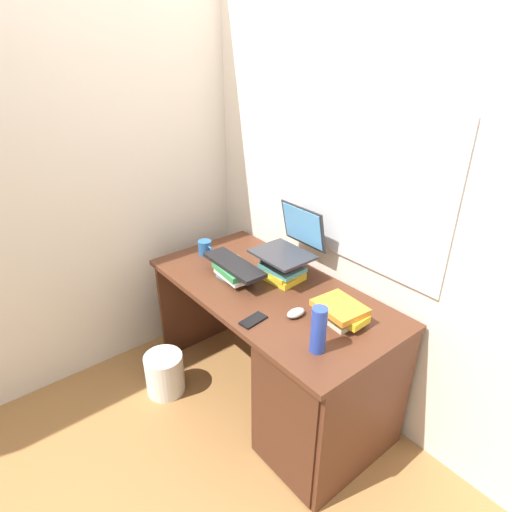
# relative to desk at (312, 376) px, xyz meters

# --- Properties ---
(ground_plane) EXTENTS (6.00, 6.00, 0.00)m
(ground_plane) POSITION_rel_desk_xyz_m (-0.36, 0.03, -0.41)
(ground_plane) COLOR olive
(wall_back) EXTENTS (6.00, 0.06, 2.60)m
(wall_back) POSITION_rel_desk_xyz_m (-0.36, 0.43, 0.89)
(wall_back) COLOR silver
(wall_back) RESTS_ON ground
(wall_left) EXTENTS (0.05, 6.00, 2.60)m
(wall_left) POSITION_rel_desk_xyz_m (-1.31, 0.03, 0.89)
(wall_left) COLOR beige
(wall_left) RESTS_ON ground
(desk) EXTENTS (1.43, 0.72, 0.75)m
(desk) POSITION_rel_desk_xyz_m (0.00, 0.00, 0.00)
(desk) COLOR #4C2819
(desk) RESTS_ON ground
(book_stack_tall) EXTENTS (0.23, 0.20, 0.15)m
(book_stack_tall) POSITION_rel_desk_xyz_m (-0.41, 0.15, 0.41)
(book_stack_tall) COLOR yellow
(book_stack_tall) RESTS_ON desk
(book_stack_keyboard_riser) EXTENTS (0.25, 0.19, 0.08)m
(book_stack_keyboard_riser) POSITION_rel_desk_xyz_m (-0.57, -0.06, 0.39)
(book_stack_keyboard_riser) COLOR teal
(book_stack_keyboard_riser) RESTS_ON desk
(book_stack_side) EXTENTS (0.25, 0.20, 0.09)m
(book_stack_side) POSITION_rel_desk_xyz_m (0.07, 0.10, 0.39)
(book_stack_side) COLOR beige
(book_stack_side) RESTS_ON desk
(laptop) EXTENTS (0.31, 0.31, 0.25)m
(laptop) POSITION_rel_desk_xyz_m (-0.41, 0.21, 0.55)
(laptop) COLOR #2D2D33
(laptop) RESTS_ON book_stack_tall
(keyboard) EXTENTS (0.42, 0.15, 0.02)m
(keyboard) POSITION_rel_desk_xyz_m (-0.57, -0.06, 0.43)
(keyboard) COLOR black
(keyboard) RESTS_ON book_stack_keyboard_riser
(computer_mouse) EXTENTS (0.06, 0.10, 0.04)m
(computer_mouse) POSITION_rel_desk_xyz_m (-0.10, -0.04, 0.36)
(computer_mouse) COLOR #A5A8AD
(computer_mouse) RESTS_ON desk
(mug) EXTENTS (0.12, 0.08, 0.09)m
(mug) POSITION_rel_desk_xyz_m (-0.93, -0.02, 0.39)
(mug) COLOR #265999
(mug) RESTS_ON desk
(water_bottle) EXTENTS (0.07, 0.07, 0.22)m
(water_bottle) POSITION_rel_desk_xyz_m (0.15, -0.15, 0.45)
(water_bottle) COLOR #263FA5
(water_bottle) RESTS_ON desk
(cell_phone) EXTENTS (0.08, 0.14, 0.01)m
(cell_phone) POSITION_rel_desk_xyz_m (-0.19, -0.23, 0.35)
(cell_phone) COLOR black
(cell_phone) RESTS_ON desk
(wastebasket) EXTENTS (0.23, 0.23, 0.26)m
(wastebasket) POSITION_rel_desk_xyz_m (-0.78, -0.45, -0.28)
(wastebasket) COLOR silver
(wastebasket) RESTS_ON ground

